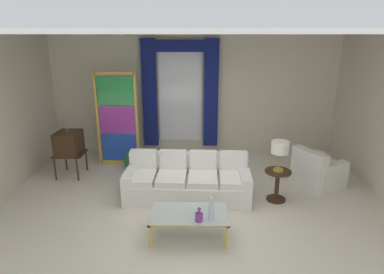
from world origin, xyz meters
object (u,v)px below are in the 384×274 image
object	(u,v)px
table_lamp_brass	(280,149)
round_side_table	(277,183)
bottle_crystal_tall	(199,216)
vintage_tv	(69,144)
bottle_blue_decanter	(211,210)
stained_glass_divider	(117,122)
armchair_white	(317,172)
coffee_table	(189,215)
peacock_figurine	(132,162)
couch_white_long	(188,181)

from	to	relation	value
table_lamp_brass	round_side_table	bearing A→B (deg)	180.00
bottle_crystal_tall	vintage_tv	world-z (taller)	vintage_tv
bottle_blue_decanter	stained_glass_divider	world-z (taller)	stained_glass_divider
stained_glass_divider	round_side_table	world-z (taller)	stained_glass_divider
bottle_crystal_tall	round_side_table	bearing A→B (deg)	43.59
armchair_white	round_side_table	world-z (taller)	armchair_white
bottle_crystal_tall	table_lamp_brass	bearing A→B (deg)	43.59
bottle_blue_decanter	table_lamp_brass	world-z (taller)	table_lamp_brass
coffee_table	table_lamp_brass	xyz separation A→B (m)	(1.62, 1.18, 0.65)
vintage_tv	stained_glass_divider	bearing A→B (deg)	34.17
peacock_figurine	table_lamp_brass	size ratio (longest dim) A/B	1.05
stained_glass_divider	couch_white_long	bearing A→B (deg)	-43.25
couch_white_long	vintage_tv	size ratio (longest dim) A/B	1.76
peacock_figurine	vintage_tv	bearing A→B (deg)	-169.43
bottle_blue_decanter	bottle_crystal_tall	bearing A→B (deg)	-164.74
bottle_crystal_tall	vintage_tv	distance (m)	3.75
coffee_table	bottle_crystal_tall	size ratio (longest dim) A/B	5.40
stained_glass_divider	table_lamp_brass	bearing A→B (deg)	-27.37
bottle_blue_decanter	table_lamp_brass	distance (m)	1.93
bottle_crystal_tall	stained_glass_divider	distance (m)	3.68
bottle_blue_decanter	vintage_tv	size ratio (longest dim) A/B	0.27
stained_glass_divider	round_side_table	bearing A→B (deg)	-27.37
round_side_table	bottle_blue_decanter	bearing A→B (deg)	-133.75
table_lamp_brass	couch_white_long	bearing A→B (deg)	174.51
stained_glass_divider	peacock_figurine	bearing A→B (deg)	-46.90
bottle_blue_decanter	table_lamp_brass	bearing A→B (deg)	46.25
bottle_blue_decanter	peacock_figurine	xyz separation A→B (m)	(-1.68, 2.69, -0.34)
vintage_tv	armchair_white	size ratio (longest dim) A/B	1.23
armchair_white	table_lamp_brass	world-z (taller)	table_lamp_brass
bottle_blue_decanter	stained_glass_divider	bearing A→B (deg)	123.58
stained_glass_divider	peacock_figurine	distance (m)	0.99
couch_white_long	vintage_tv	xyz separation A→B (m)	(-2.60, 0.93, 0.42)
coffee_table	armchair_white	xyz separation A→B (m)	(2.59, 1.83, -0.09)
vintage_tv	couch_white_long	bearing A→B (deg)	-19.79
bottle_crystal_tall	armchair_white	size ratio (longest dim) A/B	0.20
armchair_white	stained_glass_divider	world-z (taller)	stained_glass_divider
round_side_table	vintage_tv	bearing A→B (deg)	165.61
vintage_tv	bottle_crystal_tall	bearing A→B (deg)	-41.70
round_side_table	peacock_figurine	bearing A→B (deg)	155.77
peacock_figurine	couch_white_long	bearing A→B (deg)	-42.14
coffee_table	stained_glass_divider	world-z (taller)	stained_glass_divider
coffee_table	armchair_white	bearing A→B (deg)	35.28
bottle_blue_decanter	peacock_figurine	size ratio (longest dim) A/B	0.60
couch_white_long	armchair_white	size ratio (longest dim) A/B	2.16
round_side_table	table_lamp_brass	bearing A→B (deg)	0.00
coffee_table	round_side_table	size ratio (longest dim) A/B	1.98
bottle_crystal_tall	couch_white_long	bearing A→B (deg)	97.37
bottle_blue_decanter	armchair_white	world-z (taller)	armchair_white
coffee_table	peacock_figurine	world-z (taller)	peacock_figurine
coffee_table	round_side_table	xyz separation A→B (m)	(1.62, 1.18, -0.02)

